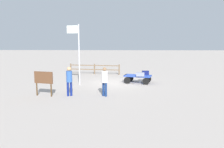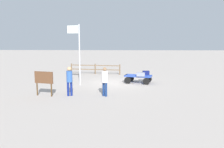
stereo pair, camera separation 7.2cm
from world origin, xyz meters
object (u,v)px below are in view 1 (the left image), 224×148
object	(u,v)px
suitcase_dark	(145,73)
flagpole	(77,49)
suitcase_olive	(140,74)
worker_trailing	(105,79)
signboard	(44,79)
luggage_cart	(138,77)
worker_lead	(69,79)

from	to	relation	value
suitcase_dark	flagpole	size ratio (longest dim) A/B	0.12
suitcase_olive	worker_trailing	bearing A→B (deg)	57.56
signboard	flagpole	bearing A→B (deg)	-112.12
luggage_cart	worker_trailing	distance (m)	5.08
worker_trailing	flagpole	xyz separation A→B (m)	(2.24, -3.51, 1.67)
luggage_cart	suitcase_dark	distance (m)	0.79
suitcase_dark	flagpole	world-z (taller)	flagpole
luggage_cart	signboard	size ratio (longest dim) A/B	1.52
flagpole	signboard	size ratio (longest dim) A/B	3.02
suitcase_dark	worker_trailing	xyz separation A→B (m)	(2.99, 4.78, 0.28)
suitcase_dark	luggage_cart	bearing A→B (deg)	24.78
luggage_cart	signboard	distance (m)	7.57
worker_lead	flagpole	distance (m)	3.87
luggage_cart	worker_lead	size ratio (longest dim) A/B	1.28
luggage_cart	suitcase_olive	world-z (taller)	suitcase_olive
worker_trailing	suitcase_olive	bearing A→B (deg)	-122.44
suitcase_olive	worker_lead	distance (m)	6.09
suitcase_olive	signboard	world-z (taller)	signboard
worker_lead	worker_trailing	bearing A→B (deg)	179.61
suitcase_dark	flagpole	distance (m)	5.72
luggage_cart	suitcase_dark	world-z (taller)	suitcase_dark
suitcase_olive	flagpole	size ratio (longest dim) A/B	0.15
luggage_cart	flagpole	distance (m)	5.20
worker_lead	luggage_cart	bearing A→B (deg)	-135.15
suitcase_dark	flagpole	xyz separation A→B (m)	(5.23, 1.26, 1.94)
worker_lead	suitcase_olive	bearing A→B (deg)	-139.85
suitcase_dark	signboard	bearing A→B (deg)	35.92
suitcase_dark	signboard	xyz separation A→B (m)	(6.69, 4.84, 0.24)
worker_trailing	signboard	xyz separation A→B (m)	(3.70, 0.07, -0.03)
luggage_cart	signboard	bearing A→B (deg)	36.97
suitcase_dark	signboard	size ratio (longest dim) A/B	0.36
flagpole	suitcase_dark	bearing A→B (deg)	-166.44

